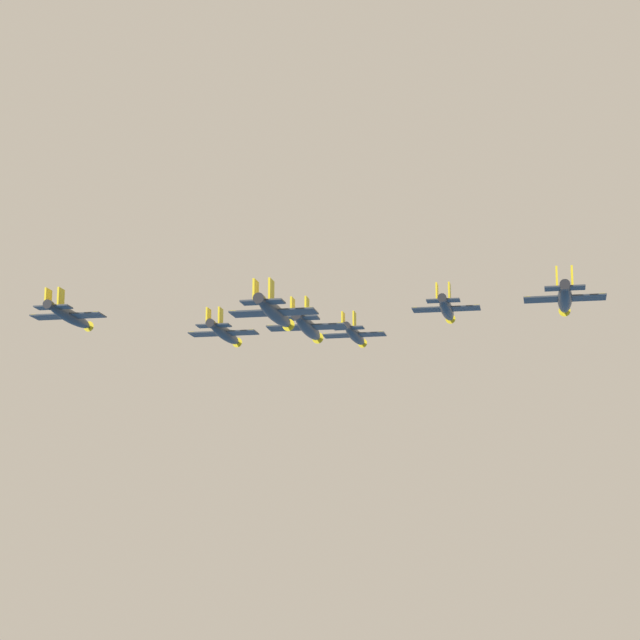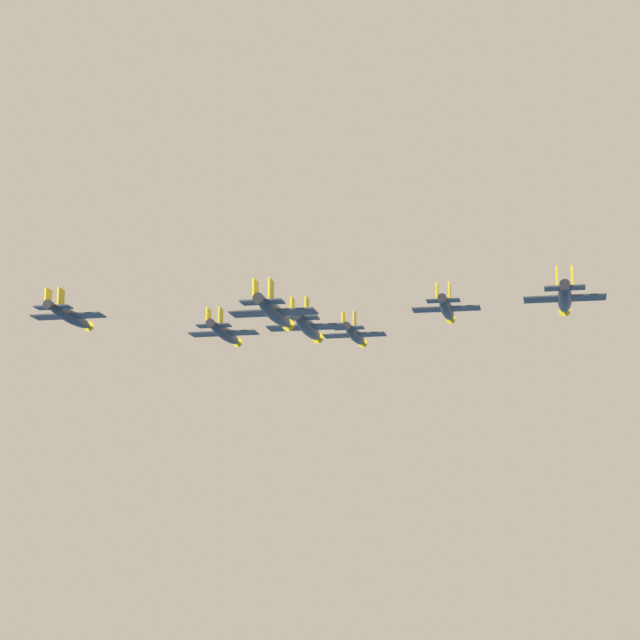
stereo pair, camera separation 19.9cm
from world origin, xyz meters
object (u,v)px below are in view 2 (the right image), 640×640
object	(u,v)px
jet_left_wingman	(225,333)
jet_right_wingman	(447,309)
jet_right_outer	(565,298)
jet_slot_rear	(308,327)
jet_trailing	(275,312)
jet_left_outer	(70,316)
jet_lead	(355,335)

from	to	relation	value
jet_left_wingman	jet_right_wingman	xyz separation A→B (m)	(27.01, -18.18, 2.30)
jet_right_outer	jet_slot_rear	bearing A→B (deg)	90.03
jet_trailing	jet_left_outer	bearing A→B (deg)	60.34
jet_lead	jet_left_outer	xyz separation A→B (m)	(-48.40, -13.60, -3.76)
jet_left_wingman	jet_right_wingman	size ratio (longest dim) A/B	1.04
jet_left_wingman	jet_slot_rear	xyz separation A→B (m)	(2.81, -24.98, -3.62)
jet_slot_rear	jet_trailing	xyz separation A→B (m)	(-10.69, -15.89, -2.22)
jet_left_wingman	jet_right_wingman	world-z (taller)	jet_right_wingman
jet_lead	jet_left_outer	size ratio (longest dim) A/B	1.01
jet_right_wingman	jet_left_outer	bearing A→B (deg)	111.23
jet_slot_rear	jet_trailing	world-z (taller)	jet_slot_rear
jet_lead	jet_trailing	xyz separation A→B (m)	(-32.08, -47.67, -8.77)
jet_right_outer	jet_trailing	world-z (taller)	jet_right_outer
jet_left_wingman	jet_trailing	distance (m)	42.03
jet_trailing	jet_lead	bearing A→B (deg)	0.81
jet_lead	jet_slot_rear	world-z (taller)	jet_lead
jet_slot_rear	jet_left_wingman	bearing A→B (deg)	39.76
jet_right_wingman	jet_left_outer	distance (m)	52.56
jet_lead	jet_right_outer	world-z (taller)	jet_lead
jet_left_outer	jet_right_outer	size ratio (longest dim) A/B	0.97
jet_left_outer	jet_right_wingman	bearing A→B (deg)	-68.38
jet_left_wingman	jet_lead	bearing A→B (deg)	-39.72
jet_slot_rear	jet_left_outer	bearing A→B (deg)	89.40
jet_left_outer	jet_trailing	xyz separation A→B (m)	(16.32, -34.07, -5.01)
jet_slot_rear	jet_lead	bearing A→B (deg)	-0.60
jet_lead	jet_right_wingman	size ratio (longest dim) A/B	1.03
jet_right_wingman	jet_slot_rear	xyz separation A→B (m)	(-24.20, -6.80, -5.92)
jet_right_outer	jet_trailing	size ratio (longest dim) A/B	1.03
jet_left_wingman	jet_trailing	world-z (taller)	jet_left_wingman
jet_left_wingman	jet_slot_rear	world-z (taller)	jet_left_wingman
jet_trailing	jet_left_wingman	bearing A→B (deg)	23.83
jet_right_wingman	jet_left_wingman	bearing A→B (deg)	89.82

